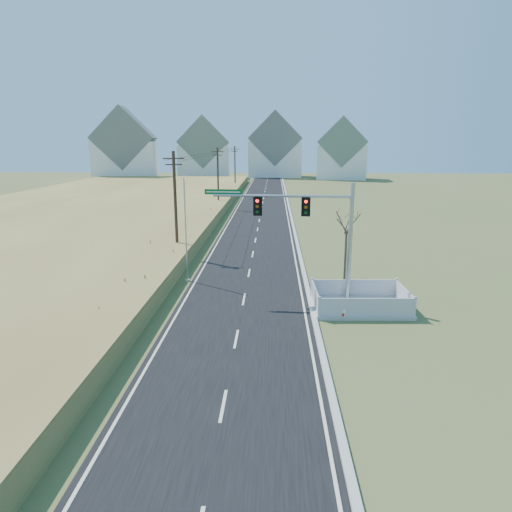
# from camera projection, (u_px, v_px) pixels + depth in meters

# --- Properties ---
(ground) EXTENTS (260.00, 260.00, 0.00)m
(ground) POSITION_uv_depth(u_px,v_px,m) (239.00, 325.00, 24.89)
(ground) COLOR #535B2C
(ground) RESTS_ON ground
(road) EXTENTS (8.00, 180.00, 0.06)m
(road) POSITION_uv_depth(u_px,v_px,m) (262.00, 204.00, 73.37)
(road) COLOR black
(road) RESTS_ON ground
(curb) EXTENTS (0.30, 180.00, 0.18)m
(curb) POSITION_uv_depth(u_px,v_px,m) (288.00, 204.00, 73.20)
(curb) COLOR #B2AFA8
(curb) RESTS_ON ground
(reed_marsh) EXTENTS (38.00, 110.00, 1.30)m
(reed_marsh) POSITION_uv_depth(u_px,v_px,m) (91.00, 208.00, 64.44)
(reed_marsh) COLOR #A8974C
(reed_marsh) RESTS_ON ground
(utility_pole_near) EXTENTS (1.80, 0.26, 9.00)m
(utility_pole_near) POSITION_uv_depth(u_px,v_px,m) (175.00, 203.00, 38.56)
(utility_pole_near) COLOR #422D1E
(utility_pole_near) RESTS_ON ground
(utility_pole_mid) EXTENTS (1.80, 0.26, 9.00)m
(utility_pole_mid) POSITION_uv_depth(u_px,v_px,m) (218.00, 177.00, 67.65)
(utility_pole_mid) COLOR #422D1E
(utility_pole_mid) RESTS_ON ground
(utility_pole_far) EXTENTS (1.80, 0.26, 9.00)m
(utility_pole_far) POSITION_uv_depth(u_px,v_px,m) (235.00, 167.00, 96.74)
(utility_pole_far) COLOR #422D1E
(utility_pole_far) RESTS_ON ground
(condo_nw) EXTENTS (17.69, 13.38, 19.05)m
(condo_nw) POSITION_uv_depth(u_px,v_px,m) (125.00, 150.00, 121.45)
(condo_nw) COLOR white
(condo_nw) RESTS_ON ground
(condo_nnw) EXTENTS (14.93, 11.17, 17.03)m
(condo_nnw) POSITION_uv_depth(u_px,v_px,m) (204.00, 153.00, 128.63)
(condo_nnw) COLOR white
(condo_nnw) RESTS_ON ground
(condo_n) EXTENTS (15.27, 10.20, 18.54)m
(condo_n) POSITION_uv_depth(u_px,v_px,m) (275.00, 150.00, 131.59)
(condo_n) COLOR white
(condo_n) RESTS_ON ground
(condo_ne) EXTENTS (14.12, 10.51, 16.52)m
(condo_ne) POSITION_uv_depth(u_px,v_px,m) (341.00, 154.00, 123.33)
(condo_ne) COLOR white
(condo_ne) RESTS_ON ground
(traffic_signal_mast) EXTENTS (9.24, 0.96, 7.37)m
(traffic_signal_mast) POSITION_uv_depth(u_px,v_px,m) (319.00, 230.00, 27.80)
(traffic_signal_mast) COLOR #9EA0A5
(traffic_signal_mast) RESTS_ON ground
(fence_enclosure) EXTENTS (5.76, 4.05, 1.28)m
(fence_enclosure) POSITION_uv_depth(u_px,v_px,m) (359.00, 305.00, 27.23)
(fence_enclosure) COLOR #B7B5AD
(fence_enclosure) RESTS_ON ground
(open_sign) EXTENTS (0.47, 0.23, 0.60)m
(open_sign) POSITION_uv_depth(u_px,v_px,m) (341.00, 314.00, 25.52)
(open_sign) COLOR white
(open_sign) RESTS_ON ground
(flagpole) EXTENTS (0.33, 0.33, 7.36)m
(flagpole) POSITION_uv_depth(u_px,v_px,m) (186.00, 241.00, 31.98)
(flagpole) COLOR #B7B5AD
(flagpole) RESTS_ON ground
(bare_tree) EXTENTS (2.01, 2.01, 5.33)m
(bare_tree) POSITION_uv_depth(u_px,v_px,m) (347.00, 221.00, 32.08)
(bare_tree) COLOR #4C3F33
(bare_tree) RESTS_ON ground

